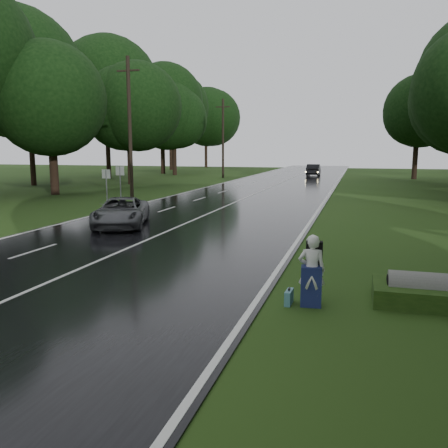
% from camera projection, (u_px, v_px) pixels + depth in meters
% --- Properties ---
extents(ground, '(160.00, 160.00, 0.00)m').
position_uv_depth(ground, '(75.00, 272.00, 13.85)').
color(ground, '#223E12').
rests_on(ground, ground).
extents(road, '(12.00, 140.00, 0.04)m').
position_uv_depth(road, '(240.00, 201.00, 32.81)').
color(road, black).
rests_on(road, ground).
extents(lane_center, '(0.12, 140.00, 0.01)m').
position_uv_depth(lane_center, '(240.00, 200.00, 32.80)').
color(lane_center, silver).
rests_on(lane_center, road).
extents(grey_car, '(3.68, 5.27, 1.34)m').
position_uv_depth(grey_car, '(121.00, 212.00, 21.79)').
color(grey_car, '#505256').
rests_on(grey_car, road).
extents(far_car, '(1.73, 4.75, 1.55)m').
position_uv_depth(far_car, '(314.00, 170.00, 62.35)').
color(far_car, black).
rests_on(far_car, road).
extents(hitchhiker, '(0.66, 0.60, 1.71)m').
position_uv_depth(hitchhiker, '(312.00, 273.00, 10.79)').
color(hitchhiker, silver).
rests_on(hitchhiker, ground).
extents(suitcase, '(0.16, 0.49, 0.34)m').
position_uv_depth(suitcase, '(289.00, 297.00, 11.00)').
color(suitcase, teal).
rests_on(suitcase, ground).
extents(culvert, '(1.52, 0.76, 0.76)m').
position_uv_depth(culvert, '(420.00, 303.00, 11.10)').
color(culvert, slate).
rests_on(culvert, ground).
extents(utility_pole_mid, '(1.80, 0.28, 10.31)m').
position_uv_depth(utility_pole_mid, '(132.00, 197.00, 35.32)').
color(utility_pole_mid, black).
rests_on(utility_pole_mid, ground).
extents(utility_pole_far, '(1.80, 0.28, 9.72)m').
position_uv_depth(utility_pole_far, '(223.00, 178.00, 58.76)').
color(utility_pole_far, black).
rests_on(utility_pole_far, ground).
extents(road_sign_a, '(0.57, 0.10, 2.37)m').
position_uv_depth(road_sign_a, '(107.00, 207.00, 29.40)').
color(road_sign_a, white).
rests_on(road_sign_a, ground).
extents(road_sign_b, '(0.60, 0.10, 2.50)m').
position_uv_depth(road_sign_b, '(121.00, 204.00, 31.08)').
color(road_sign_b, white).
rests_on(road_sign_b, ground).
extents(tree_left_d, '(7.95, 7.95, 12.42)m').
position_uv_depth(tree_left_d, '(55.00, 194.00, 37.36)').
color(tree_left_d, black).
rests_on(tree_left_d, ground).
extents(tree_left_e, '(8.59, 8.59, 13.41)m').
position_uv_depth(tree_left_e, '(131.00, 184.00, 48.21)').
color(tree_left_e, black).
rests_on(tree_left_e, ground).
extents(tree_left_f, '(8.90, 8.90, 13.90)m').
position_uv_depth(tree_left_f, '(175.00, 175.00, 64.97)').
color(tree_left_f, black).
rests_on(tree_left_f, ground).
extents(tree_right_f, '(9.19, 9.19, 14.36)m').
position_uv_depth(tree_right_f, '(414.00, 179.00, 56.20)').
color(tree_right_f, black).
rests_on(tree_right_f, ground).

